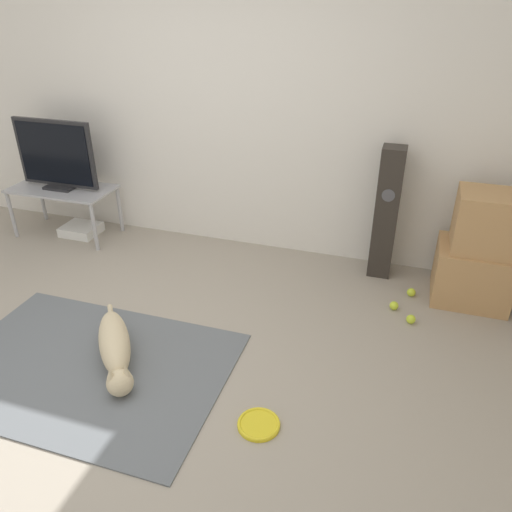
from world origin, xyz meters
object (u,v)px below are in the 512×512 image
(frisbee, at_px, (259,424))
(tv, at_px, (56,155))
(game_console, at_px, (81,230))
(tv_stand, at_px, (63,194))
(tennis_ball_loose_on_carpet, at_px, (411,319))
(dog, at_px, (115,347))
(cardboard_box_upper, at_px, (488,222))
(cardboard_box_lower, at_px, (472,273))
(floor_speaker, at_px, (386,214))
(tennis_ball_near_speaker, at_px, (411,292))
(tennis_ball_by_boxes, at_px, (394,306))

(frisbee, height_order, tv, tv)
(frisbee, bearing_deg, game_console, 143.24)
(tv_stand, xyz_separation_m, tennis_ball_loose_on_carpet, (3.27, -0.51, -0.39))
(dog, relative_size, cardboard_box_upper, 1.81)
(cardboard_box_lower, distance_m, tennis_ball_loose_on_carpet, 0.66)
(tennis_ball_loose_on_carpet, bearing_deg, floor_speaker, 113.92)
(frisbee, relative_size, tennis_ball_loose_on_carpet, 3.64)
(cardboard_box_lower, bearing_deg, tennis_ball_near_speaker, -165.61)
(dog, relative_size, tennis_ball_by_boxes, 12.31)
(dog, relative_size, cardboard_box_lower, 1.48)
(tv_stand, relative_size, game_console, 2.84)
(floor_speaker, height_order, tennis_ball_loose_on_carpet, floor_speaker)
(floor_speaker, xyz_separation_m, tennis_ball_by_boxes, (0.17, -0.52, -0.51))
(dog, bearing_deg, tennis_ball_by_boxes, 34.87)
(game_console, bearing_deg, frisbee, -36.76)
(frisbee, xyz_separation_m, cardboard_box_lower, (1.16, 1.74, 0.21))
(floor_speaker, xyz_separation_m, tv_stand, (-2.98, -0.16, -0.13))
(dog, xyz_separation_m, cardboard_box_upper, (2.22, 1.49, 0.54))
(tennis_ball_by_boxes, bearing_deg, cardboard_box_lower, 32.37)
(tv_stand, height_order, game_console, tv_stand)
(tv_stand, height_order, tennis_ball_by_boxes, tv_stand)
(cardboard_box_lower, distance_m, cardboard_box_upper, 0.44)
(tv_stand, bearing_deg, tennis_ball_by_boxes, -6.67)
(cardboard_box_lower, bearing_deg, tennis_ball_loose_on_carpet, -130.12)
(cardboard_box_lower, height_order, floor_speaker, floor_speaker)
(tennis_ball_loose_on_carpet, relative_size, game_console, 0.19)
(tennis_ball_near_speaker, xyz_separation_m, tennis_ball_loose_on_carpet, (0.01, -0.37, 0.00))
(dog, relative_size, floor_speaker, 0.74)
(floor_speaker, bearing_deg, tennis_ball_loose_on_carpet, -66.08)
(floor_speaker, xyz_separation_m, tv, (-2.98, -0.15, 0.24))
(tennis_ball_by_boxes, relative_size, game_console, 0.19)
(tv, distance_m, tennis_ball_by_boxes, 3.25)
(tv_stand, bearing_deg, game_console, 15.25)
(dog, bearing_deg, cardboard_box_lower, 34.28)
(cardboard_box_lower, distance_m, tv_stand, 3.68)
(cardboard_box_lower, xyz_separation_m, tennis_ball_near_speaker, (-0.42, -0.11, -0.19))
(cardboard_box_lower, height_order, tennis_ball_by_boxes, cardboard_box_lower)
(frisbee, bearing_deg, tennis_ball_by_boxes, 65.75)
(floor_speaker, xyz_separation_m, tennis_ball_loose_on_carpet, (0.29, -0.66, -0.51))
(tennis_ball_loose_on_carpet, bearing_deg, cardboard_box_upper, 47.82)
(frisbee, bearing_deg, tennis_ball_loose_on_carpet, 58.85)
(frisbee, xyz_separation_m, tennis_ball_loose_on_carpet, (0.76, 1.26, 0.02))
(game_console, bearing_deg, tennis_ball_loose_on_carpet, -9.66)
(tv_stand, relative_size, tennis_ball_loose_on_carpet, 14.68)
(tv, distance_m, game_console, 0.76)
(cardboard_box_upper, relative_size, tennis_ball_by_boxes, 6.80)
(cardboard_box_upper, distance_m, tv_stand, 3.70)
(tennis_ball_by_boxes, bearing_deg, tv_stand, 173.33)
(cardboard_box_upper, height_order, floor_speaker, floor_speaker)
(cardboard_box_upper, xyz_separation_m, tennis_ball_by_boxes, (-0.55, -0.32, -0.63))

